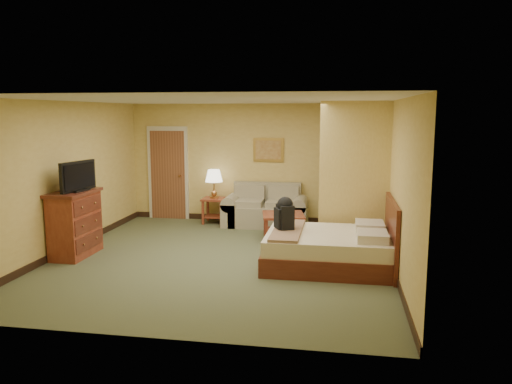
% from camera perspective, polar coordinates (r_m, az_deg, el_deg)
% --- Properties ---
extents(floor, '(6.00, 6.00, 0.00)m').
position_cam_1_polar(floor, '(8.38, -3.95, -7.62)').
color(floor, '#515839').
rests_on(floor, ground).
extents(ceiling, '(6.00, 6.00, 0.00)m').
position_cam_1_polar(ceiling, '(8.03, -4.16, 10.44)').
color(ceiling, white).
rests_on(ceiling, back_wall).
extents(back_wall, '(5.50, 0.02, 2.60)m').
position_cam_1_polar(back_wall, '(11.02, -0.37, 3.31)').
color(back_wall, '#D6B65B').
rests_on(back_wall, floor).
extents(left_wall, '(0.02, 6.00, 2.60)m').
position_cam_1_polar(left_wall, '(9.15, -21.04, 1.53)').
color(left_wall, '#D6B65B').
rests_on(left_wall, floor).
extents(right_wall, '(0.02, 6.00, 2.60)m').
position_cam_1_polar(right_wall, '(7.92, 15.66, 0.72)').
color(right_wall, '#D6B65B').
rests_on(right_wall, floor).
extents(partition, '(1.20, 0.15, 2.60)m').
position_cam_1_polar(partition, '(8.80, 11.16, 1.69)').
color(partition, '#D6B65B').
rests_on(partition, floor).
extents(door, '(0.94, 0.16, 2.10)m').
position_cam_1_polar(door, '(11.52, -10.00, 2.08)').
color(door, beige).
rests_on(door, floor).
extents(baseboard, '(5.50, 0.02, 0.12)m').
position_cam_1_polar(baseboard, '(11.20, -0.37, -3.02)').
color(baseboard, black).
rests_on(baseboard, floor).
extents(loveseat, '(1.79, 0.83, 0.91)m').
position_cam_1_polar(loveseat, '(10.70, 1.10, -2.31)').
color(loveseat, gray).
rests_on(loveseat, floor).
extents(side_table, '(0.50, 0.50, 0.55)m').
position_cam_1_polar(side_table, '(10.98, -4.79, -1.67)').
color(side_table, maroon).
rests_on(side_table, floor).
extents(table_lamp, '(0.38, 0.38, 0.63)m').
position_cam_1_polar(table_lamp, '(10.88, -4.84, 1.77)').
color(table_lamp, '#A7733D').
rests_on(table_lamp, side_table).
extents(coffee_table, '(0.90, 0.90, 0.50)m').
position_cam_1_polar(coffee_table, '(9.53, 3.12, -3.35)').
color(coffee_table, maroon).
rests_on(coffee_table, floor).
extents(wall_picture, '(0.67, 0.04, 0.52)m').
position_cam_1_polar(wall_picture, '(10.91, 1.43, 4.83)').
color(wall_picture, '#B78E3F').
rests_on(wall_picture, back_wall).
extents(dresser, '(0.55, 1.04, 1.11)m').
position_cam_1_polar(dresser, '(8.94, -19.97, -3.38)').
color(dresser, maroon).
rests_on(dresser, floor).
extents(tv, '(0.26, 0.82, 0.50)m').
position_cam_1_polar(tv, '(8.77, -19.68, 1.61)').
color(tv, black).
rests_on(tv, dresser).
extents(bed, '(1.98, 1.68, 1.09)m').
position_cam_1_polar(bed, '(7.98, 8.74, -6.35)').
color(bed, '#501C12').
rests_on(bed, floor).
extents(backpack, '(0.33, 0.38, 0.55)m').
position_cam_1_polar(backpack, '(7.94, 3.34, -2.42)').
color(backpack, black).
rests_on(backpack, bed).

